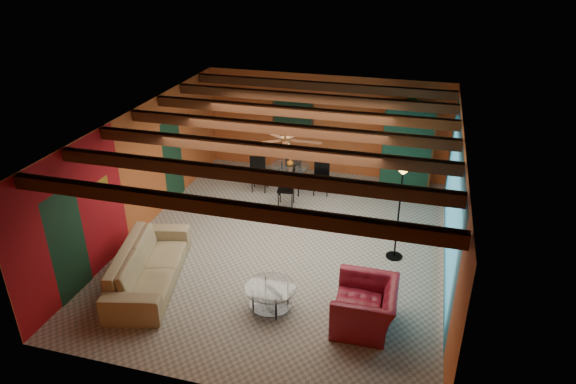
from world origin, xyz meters
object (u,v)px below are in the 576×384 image
(armchair, at_px, (365,306))
(vase, at_px, (290,152))
(floor_lamp, at_px, (399,212))
(coffee_table, at_px, (271,298))
(dining_table, at_px, (290,174))
(armoire, at_px, (407,147))
(potted_plant, at_px, (413,98))
(sofa, at_px, (149,265))

(armchair, height_order, vase, vase)
(floor_lamp, bearing_deg, coffee_table, -131.25)
(dining_table, bearing_deg, armoire, 23.52)
(coffee_table, distance_m, vase, 4.75)
(vase, bearing_deg, potted_plant, 23.52)
(armchair, distance_m, vase, 5.27)
(armoire, bearing_deg, vase, -171.46)
(armchair, distance_m, dining_table, 5.22)
(armoire, xyz_separation_m, potted_plant, (0.00, 0.00, 1.30))
(coffee_table, relative_size, potted_plant, 1.81)
(coffee_table, height_order, armoire, armoire)
(floor_lamp, relative_size, potted_plant, 4.19)
(dining_table, height_order, armoire, armoire)
(sofa, xyz_separation_m, floor_lamp, (4.35, 2.09, 0.65))
(armoire, bearing_deg, floor_lamp, -103.96)
(dining_table, distance_m, potted_plant, 3.54)
(coffee_table, height_order, floor_lamp, floor_lamp)
(coffee_table, relative_size, armoire, 0.42)
(vase, bearing_deg, dining_table, 0.00)
(sofa, distance_m, armchair, 4.04)
(sofa, distance_m, vase, 4.75)
(armchair, bearing_deg, dining_table, -152.34)
(sofa, bearing_deg, potted_plant, -50.81)
(coffee_table, height_order, potted_plant, potted_plant)
(dining_table, height_order, potted_plant, potted_plant)
(floor_lamp, xyz_separation_m, vase, (-2.84, 2.36, 0.07))
(dining_table, xyz_separation_m, floor_lamp, (2.84, -2.36, 0.52))
(sofa, bearing_deg, floor_lamp, -77.98)
(armoire, height_order, vase, armoire)
(armchair, distance_m, armoire, 5.82)
(armoire, xyz_separation_m, vase, (-2.78, -1.21, 0.06))
(armchair, bearing_deg, floor_lamp, 170.59)
(sofa, height_order, coffee_table, sofa)
(dining_table, bearing_deg, sofa, -108.80)
(dining_table, relative_size, armoire, 0.93)
(sofa, distance_m, dining_table, 4.70)
(sofa, height_order, armchair, same)
(sofa, xyz_separation_m, armchair, (4.04, -0.12, 0.00))
(potted_plant, distance_m, vase, 3.27)
(vase, bearing_deg, sofa, -108.80)
(coffee_table, bearing_deg, potted_plant, 71.95)
(armchair, xyz_separation_m, armoire, (0.25, 5.77, 0.67))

